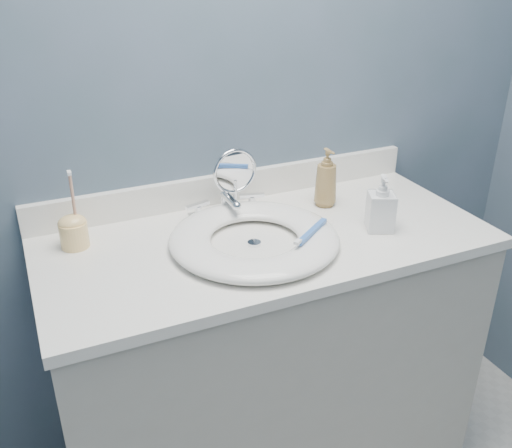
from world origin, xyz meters
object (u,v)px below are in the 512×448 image
toothbrush_holder (73,230)px  soap_bottle_clear (381,203)px  makeup_mirror (235,179)px  soap_bottle_amber (326,178)px

toothbrush_holder → soap_bottle_clear: bearing=-16.9°
soap_bottle_clear → toothbrush_holder: toothbrush_holder is taller
makeup_mirror → toothbrush_holder: 0.47m
makeup_mirror → soap_bottle_clear: size_ratio=1.27×
makeup_mirror → soap_bottle_amber: size_ratio=1.13×
toothbrush_holder → makeup_mirror: bearing=2.2°
soap_bottle_clear → toothbrush_holder: size_ratio=0.75×
soap_bottle_amber → toothbrush_holder: bearing=176.8°
soap_bottle_amber → soap_bottle_clear: 0.21m
soap_bottle_clear → toothbrush_holder: bearing=-173.7°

